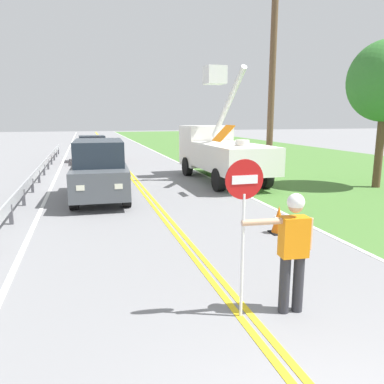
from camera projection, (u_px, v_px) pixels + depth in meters
grass_verge_right at (302, 162)px, 24.66m from camera, size 16.00×110.00×0.01m
centerline_yellow_left at (123, 168)px, 21.52m from camera, size 0.11×110.00×0.01m
centerline_yellow_right at (126, 168)px, 21.56m from camera, size 0.11×110.00×0.01m
edge_line_right at (185, 166)px, 22.51m from camera, size 0.12×110.00×0.01m
edge_line_left at (59, 170)px, 20.57m from camera, size 0.12×110.00×0.01m
flagger_worker at (293, 246)px, 5.47m from camera, size 1.08×0.28×1.83m
stop_sign_paddle at (244, 204)px, 5.20m from camera, size 0.56×0.04×2.33m
utility_bucket_truck at (219, 150)px, 17.27m from camera, size 2.67×6.87×5.19m
oncoming_suv_nearest at (100, 170)px, 13.23m from camera, size 2.07×4.68×2.10m
oncoming_sedan_second at (93, 149)px, 24.43m from camera, size 2.00×4.15×1.70m
utility_pole_near at (272, 77)px, 16.03m from camera, size 1.80×0.28×8.81m
traffic_cone_lead at (279, 220)px, 9.43m from camera, size 0.40×0.40×0.70m
guardrail_left_shoulder at (35, 175)px, 15.57m from camera, size 0.10×32.00×0.71m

